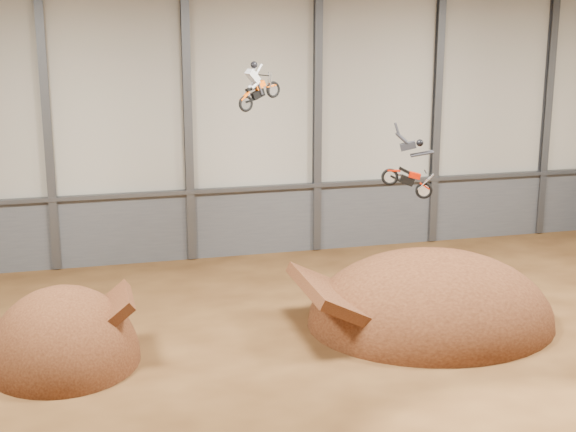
# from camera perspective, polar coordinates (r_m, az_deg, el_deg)

# --- Properties ---
(floor) EXTENTS (40.00, 40.00, 0.00)m
(floor) POSITION_cam_1_polar(r_m,az_deg,el_deg) (28.69, 4.23, -10.91)
(floor) COLOR #462912
(floor) RESTS_ON ground
(back_wall) EXTENTS (40.00, 0.10, 14.00)m
(back_wall) POSITION_cam_1_polar(r_m,az_deg,el_deg) (40.82, -2.50, 6.80)
(back_wall) COLOR #BBB6A6
(back_wall) RESTS_ON ground
(lower_band_back) EXTENTS (39.80, 0.18, 3.50)m
(lower_band_back) POSITION_cam_1_polar(r_m,az_deg,el_deg) (41.69, -2.39, -0.40)
(lower_band_back) COLOR #525459
(lower_band_back) RESTS_ON ground
(steel_rail) EXTENTS (39.80, 0.35, 0.20)m
(steel_rail) POSITION_cam_1_polar(r_m,az_deg,el_deg) (41.15, -2.37, 1.98)
(steel_rail) COLOR #47494F
(steel_rail) RESTS_ON lower_band_back
(steel_column_1) EXTENTS (0.40, 0.36, 13.90)m
(steel_column_1) POSITION_cam_1_polar(r_m,az_deg,el_deg) (39.72, -16.75, 6.03)
(steel_column_1) COLOR #47494F
(steel_column_1) RESTS_ON ground
(steel_column_2) EXTENTS (0.40, 0.36, 13.90)m
(steel_column_2) POSITION_cam_1_polar(r_m,az_deg,el_deg) (40.05, -7.13, 6.57)
(steel_column_2) COLOR #47494F
(steel_column_2) RESTS_ON ground
(steel_column_3) EXTENTS (0.40, 0.36, 13.90)m
(steel_column_3) POSITION_cam_1_polar(r_m,az_deg,el_deg) (41.47, 2.10, 6.91)
(steel_column_3) COLOR #47494F
(steel_column_3) RESTS_ON ground
(steel_column_4) EXTENTS (0.40, 0.36, 13.90)m
(steel_column_4) POSITION_cam_1_polar(r_m,az_deg,el_deg) (43.86, 10.52, 7.07)
(steel_column_4) COLOR #47494F
(steel_column_4) RESTS_ON ground
(steel_column_5) EXTENTS (0.40, 0.36, 13.90)m
(steel_column_5) POSITION_cam_1_polar(r_m,az_deg,el_deg) (47.09, 17.94, 7.08)
(steel_column_5) COLOR #47494F
(steel_column_5) RESTS_ON ground
(takeoff_ramp) EXTENTS (5.42, 6.26, 5.42)m
(takeoff_ramp) POSITION_cam_1_polar(r_m,az_deg,el_deg) (30.45, -15.60, -9.90)
(takeoff_ramp) COLOR #3E1D0F
(takeoff_ramp) RESTS_ON ground
(landing_ramp) EXTENTS (10.10, 8.93, 5.83)m
(landing_ramp) POSITION_cam_1_polar(r_m,az_deg,el_deg) (33.39, 10.07, -7.43)
(landing_ramp) COLOR #3E1D0F
(landing_ramp) RESTS_ON ground
(fmx_rider_a) EXTENTS (2.69, 1.76, 2.46)m
(fmx_rider_a) POSITION_cam_1_polar(r_m,az_deg,el_deg) (32.32, -1.88, 9.62)
(fmx_rider_a) COLOR #ED5608
(fmx_rider_b) EXTENTS (3.57, 1.93, 3.27)m
(fmx_rider_b) POSITION_cam_1_polar(r_m,az_deg,el_deg) (32.04, 8.29, 3.87)
(fmx_rider_b) COLOR red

